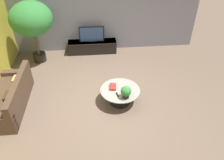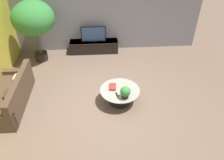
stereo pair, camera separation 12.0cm
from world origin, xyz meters
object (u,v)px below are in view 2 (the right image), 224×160
(media_console, at_px, (94,46))
(coffee_table, at_px, (120,93))
(potted_palm_tall, at_px, (33,19))
(potted_plant_tabletop, at_px, (125,92))
(television, at_px, (93,34))
(couch_by_wall, at_px, (11,97))

(media_console, bearing_deg, coffee_table, -76.46)
(media_console, distance_m, potted_palm_tall, 2.38)
(media_console, bearing_deg, potted_plant_tabletop, -76.02)
(media_console, distance_m, television, 0.51)
(television, height_order, potted_palm_tall, potted_palm_tall)
(media_console, height_order, potted_plant_tabletop, potted_plant_tabletop)
(media_console, xyz_separation_m, couch_by_wall, (-2.28, -2.86, 0.04))
(media_console, xyz_separation_m, television, (0.00, -0.00, 0.51))
(couch_by_wall, distance_m, potted_plant_tabletop, 3.14)
(media_console, relative_size, television, 2.01)
(coffee_table, xyz_separation_m, potted_palm_tall, (-2.64, 2.49, 1.25))
(potted_palm_tall, bearing_deg, couch_by_wall, -98.20)
(couch_by_wall, xyz_separation_m, potted_plant_tabletop, (3.09, -0.42, 0.34))
(media_console, xyz_separation_m, potted_plant_tabletop, (0.82, -3.28, 0.38))
(coffee_table, relative_size, couch_by_wall, 0.52)
(couch_by_wall, bearing_deg, television, 141.45)
(media_console, relative_size, coffee_table, 1.70)
(media_console, distance_m, couch_by_wall, 3.65)
(television, xyz_separation_m, couch_by_wall, (-2.28, -2.86, -0.47))
(coffee_table, height_order, potted_palm_tall, potted_palm_tall)
(coffee_table, xyz_separation_m, potted_plant_tabletop, (0.11, -0.33, 0.32))
(coffee_table, height_order, couch_by_wall, couch_by_wall)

